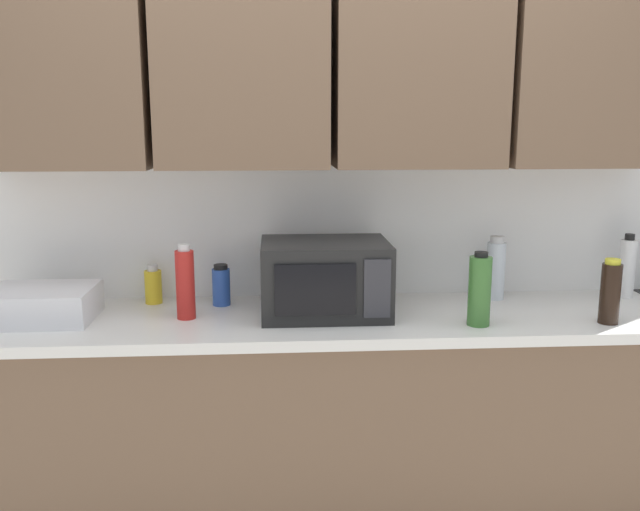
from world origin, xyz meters
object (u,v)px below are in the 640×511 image
(bottle_white_jar, at_px, (627,268))
(bottle_yellow_mustard, at_px, (153,286))
(bottle_blue_cleaner, at_px, (221,286))
(microwave, at_px, (325,278))
(bottle_red_sauce, at_px, (185,283))
(bottle_clear_tall, at_px, (496,269))
(bottle_soy_dark, at_px, (610,292))
(dish_rack, at_px, (42,304))
(bottle_green_oil, at_px, (480,290))

(bottle_white_jar, distance_m, bottle_yellow_mustard, 1.96)
(bottle_yellow_mustard, bearing_deg, bottle_blue_cleaner, -9.89)
(microwave, xyz_separation_m, bottle_blue_cleaner, (-0.41, 0.15, -0.06))
(microwave, relative_size, bottle_red_sauce, 1.70)
(bottle_clear_tall, xyz_separation_m, bottle_soy_dark, (0.30, -0.37, -0.01))
(dish_rack, bearing_deg, bottle_red_sauce, -1.68)
(bottle_green_oil, distance_m, bottle_blue_cleaner, 1.01)
(bottle_yellow_mustard, xyz_separation_m, bottle_blue_cleaner, (0.28, -0.05, 0.01))
(bottle_blue_cleaner, xyz_separation_m, bottle_clear_tall, (1.13, 0.02, 0.05))
(bottle_green_oil, bearing_deg, bottle_yellow_mustard, 162.48)
(dish_rack, distance_m, bottle_clear_tall, 1.79)
(bottle_red_sauce, relative_size, bottle_blue_cleaner, 1.70)
(bottle_blue_cleaner, bearing_deg, bottle_red_sauce, -123.00)
(bottle_white_jar, height_order, bottle_yellow_mustard, bottle_white_jar)
(bottle_green_oil, xyz_separation_m, bottle_white_jar, (0.73, 0.35, -0.00))
(microwave, xyz_separation_m, bottle_green_oil, (0.54, -0.19, -0.01))
(bottle_white_jar, bearing_deg, bottle_green_oil, -154.81)
(bottle_green_oil, relative_size, bottle_red_sauce, 0.95)
(bottle_yellow_mustard, xyz_separation_m, bottle_clear_tall, (1.40, -0.03, 0.05))
(bottle_yellow_mustard, xyz_separation_m, bottle_soy_dark, (1.71, -0.40, 0.04))
(bottle_red_sauce, height_order, bottle_blue_cleaner, bottle_red_sauce)
(dish_rack, height_order, bottle_blue_cleaner, bottle_blue_cleaner)
(dish_rack, bearing_deg, bottle_clear_tall, 5.90)
(bottle_blue_cleaner, bearing_deg, bottle_green_oil, -19.65)
(microwave, relative_size, dish_rack, 1.26)
(dish_rack, relative_size, bottle_yellow_mustard, 2.39)
(bottle_green_oil, xyz_separation_m, bottle_soy_dark, (0.48, -0.01, -0.01))
(microwave, distance_m, bottle_white_jar, 1.29)
(bottle_white_jar, xyz_separation_m, bottle_clear_tall, (-0.56, 0.01, -0.00))
(bottle_green_oil, distance_m, bottle_yellow_mustard, 1.29)
(microwave, distance_m, dish_rack, 1.06)
(microwave, bearing_deg, dish_rack, -179.26)
(microwave, height_order, bottle_red_sauce, bottle_red_sauce)
(bottle_blue_cleaner, distance_m, bottle_soy_dark, 1.47)
(bottle_clear_tall, bearing_deg, dish_rack, -174.10)
(dish_rack, height_order, bottle_yellow_mustard, bottle_yellow_mustard)
(bottle_white_jar, xyz_separation_m, bottle_soy_dark, (-0.25, -0.35, -0.01))
(microwave, relative_size, bottle_green_oil, 1.78)
(dish_rack, relative_size, bottle_red_sauce, 1.34)
(microwave, relative_size, bottle_blue_cleaner, 2.89)
(bottle_yellow_mustard, bearing_deg, bottle_red_sauce, -55.05)
(bottle_white_jar, relative_size, bottle_soy_dark, 1.12)
(bottle_green_oil, bearing_deg, bottle_red_sauce, 171.56)
(bottle_soy_dark, bearing_deg, bottle_white_jar, 54.51)
(bottle_red_sauce, xyz_separation_m, bottle_white_jar, (1.80, 0.19, -0.01))
(dish_rack, relative_size, bottle_green_oil, 1.41)
(bottle_red_sauce, bearing_deg, bottle_soy_dark, -6.18)
(bottle_white_jar, bearing_deg, bottle_yellow_mustard, 178.79)
(bottle_yellow_mustard, relative_size, bottle_soy_dark, 0.66)
(dish_rack, bearing_deg, bottle_soy_dark, -5.03)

